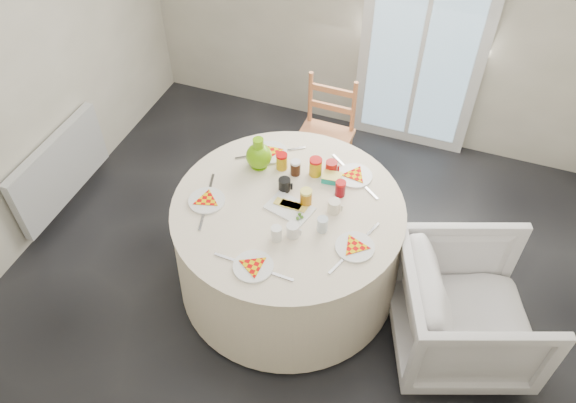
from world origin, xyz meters
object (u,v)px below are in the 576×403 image
(armchair, at_px, (468,309))
(radiator, at_px, (60,169))
(green_pitcher, at_px, (259,153))
(table, at_px, (288,245))
(wooden_chair, at_px, (324,137))

(armchair, bearing_deg, radiator, 66.26)
(green_pitcher, bearing_deg, table, -41.92)
(green_pitcher, bearing_deg, radiator, -172.51)
(wooden_chair, relative_size, green_pitcher, 4.14)
(table, bearing_deg, wooden_chair, 94.99)
(armchair, relative_size, green_pitcher, 3.75)
(wooden_chair, bearing_deg, armchair, -40.84)
(radiator, bearing_deg, wooden_chair, 28.20)
(table, height_order, wooden_chair, wooden_chair)
(wooden_chair, bearing_deg, green_pitcher, -104.85)
(radiator, distance_m, green_pitcher, 1.66)
(radiator, xyz_separation_m, green_pitcher, (1.57, 0.19, 0.49))
(table, relative_size, armchair, 1.80)
(table, bearing_deg, radiator, 177.29)
(table, relative_size, wooden_chair, 1.63)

